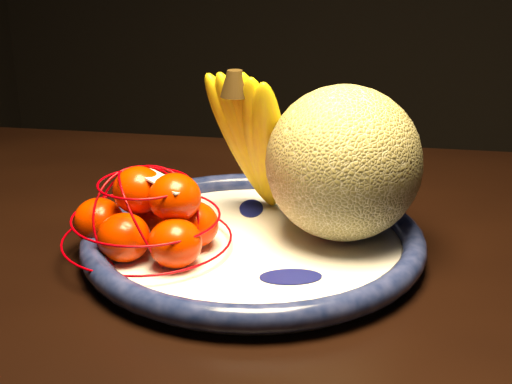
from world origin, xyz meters
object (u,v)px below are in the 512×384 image
(banana_bunch, at_px, (255,136))
(fruit_bowl, at_px, (253,240))
(mandarin_bag, at_px, (150,219))
(dining_table, at_px, (294,325))
(cantaloupe, at_px, (344,163))

(banana_bunch, bearing_deg, fruit_bowl, -52.92)
(fruit_bowl, bearing_deg, mandarin_bag, -151.32)
(banana_bunch, height_order, mandarin_bag, banana_bunch)
(dining_table, height_order, banana_bunch, banana_bunch)
(fruit_bowl, xyz_separation_m, mandarin_bag, (-0.10, -0.05, 0.04))
(dining_table, xyz_separation_m, banana_bunch, (-0.07, 0.08, 0.20))
(cantaloupe, bearing_deg, fruit_bowl, -153.59)
(cantaloupe, xyz_separation_m, mandarin_bag, (-0.19, -0.10, -0.05))
(banana_bunch, xyz_separation_m, mandarin_bag, (-0.08, -0.13, -0.06))
(dining_table, distance_m, banana_bunch, 0.23)
(banana_bunch, bearing_deg, dining_table, -27.71)
(banana_bunch, bearing_deg, cantaloupe, 4.63)
(fruit_bowl, height_order, cantaloupe, cantaloupe)
(dining_table, height_order, mandarin_bag, mandarin_bag)
(cantaloupe, bearing_deg, mandarin_bag, -152.39)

